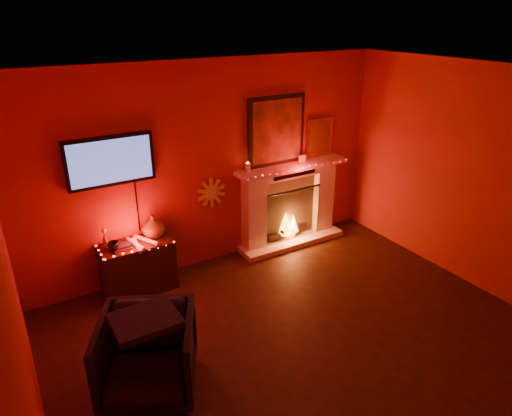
{
  "coord_description": "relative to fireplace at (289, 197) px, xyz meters",
  "views": [
    {
      "loc": [
        -2.42,
        -2.62,
        3.22
      ],
      "look_at": [
        0.17,
        1.7,
        1.02
      ],
      "focal_mm": 32.0,
      "sensor_mm": 36.0,
      "label": 1
    }
  ],
  "objects": [
    {
      "name": "sunburst_clock",
      "position": [
        -1.19,
        0.09,
        0.28
      ],
      "size": [
        0.4,
        0.03,
        0.4
      ],
      "color": "yellow",
      "rests_on": "room"
    },
    {
      "name": "fireplace",
      "position": [
        0.0,
        0.0,
        0.0
      ],
      "size": [
        1.72,
        0.4,
        2.18
      ],
      "color": "#F3E1CC",
      "rests_on": "floor"
    },
    {
      "name": "armchair",
      "position": [
        -2.74,
        -1.76,
        -0.34
      ],
      "size": [
        1.11,
        1.13,
        0.77
      ],
      "primitive_type": "imported",
      "rotation": [
        0.0,
        0.0,
        -0.46
      ],
      "color": "black",
      "rests_on": "floor"
    },
    {
      "name": "console_table",
      "position": [
        -2.3,
        -0.13,
        -0.35
      ],
      "size": [
        0.86,
        0.5,
        0.94
      ],
      "color": "black",
      "rests_on": "floor"
    },
    {
      "name": "tv",
      "position": [
        -2.44,
        0.06,
        0.92
      ],
      "size": [
        1.0,
        0.07,
        1.24
      ],
      "color": "black",
      "rests_on": "room"
    },
    {
      "name": "room",
      "position": [
        -1.14,
        -2.39,
        0.63
      ],
      "size": [
        5.0,
        5.0,
        5.0
      ],
      "color": "black",
      "rests_on": "ground"
    }
  ]
}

